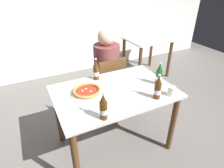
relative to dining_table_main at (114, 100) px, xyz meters
The scene contains 13 objects.
ground_plane 0.64m from the dining_table_main, ahead, with size 8.00×8.00×0.00m, color slate.
back_wall_tiled 2.30m from the dining_table_main, 90.00° to the left, with size 7.00×0.10×2.60m, color white.
dining_table_main is the anchor object (origin of this frame).
chair_behind_table 0.67m from the dining_table_main, 69.45° to the left, with size 0.42×0.42×0.85m.
diner_seated 0.70m from the dining_table_main, 71.18° to the left, with size 0.34×0.34×1.21m.
dining_table_background 1.98m from the dining_table_main, 44.43° to the left, with size 0.80×0.70×0.75m.
pizza_margherita_near 0.30m from the dining_table_main, 162.89° to the left, with size 0.31×0.31×0.04m.
beer_bottle_left 0.49m from the dining_table_main, 128.24° to the right, with size 0.07×0.07×0.25m.
beer_bottle_center 0.38m from the dining_table_main, 102.58° to the left, with size 0.07×0.07×0.25m.
beer_bottle_right 0.47m from the dining_table_main, 44.83° to the right, with size 0.07×0.07×0.25m.
beer_bottle_extra 0.53m from the dining_table_main, 10.18° to the right, with size 0.07×0.07×0.25m.
napkin_with_cutlery 0.25m from the dining_table_main, 42.82° to the left, with size 0.22×0.22×0.01m.
paper_cup 0.58m from the dining_table_main, 35.47° to the right, with size 0.07×0.07×0.10m, color white.
Camera 1 is at (-0.74, -1.44, 1.75)m, focal length 30.21 mm.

